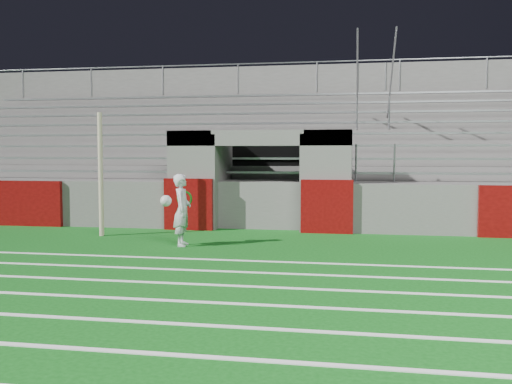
# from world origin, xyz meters

# --- Properties ---
(ground) EXTENTS (90.00, 90.00, 0.00)m
(ground) POSITION_xyz_m (0.00, 0.00, 0.00)
(ground) COLOR #0C4D12
(ground) RESTS_ON ground
(field_post) EXTENTS (0.12, 0.12, 2.99)m
(field_post) POSITION_xyz_m (-3.58, 1.56, 1.49)
(field_post) COLOR #C5B093
(field_post) RESTS_ON ground
(field_markings) EXTENTS (28.00, 8.09, 0.01)m
(field_markings) POSITION_xyz_m (0.00, -5.00, 0.01)
(field_markings) COLOR white
(field_markings) RESTS_ON ground
(stadium_structure) EXTENTS (26.00, 8.48, 5.42)m
(stadium_structure) POSITION_xyz_m (0.00, 7.97, 1.49)
(stadium_structure) COLOR #575553
(stadium_structure) RESTS_ON ground
(goalkeeper_with_ball) EXTENTS (0.68, 0.62, 1.56)m
(goalkeeper_with_ball) POSITION_xyz_m (-1.20, 0.47, 0.79)
(goalkeeper_with_ball) COLOR silver
(goalkeeper_with_ball) RESTS_ON ground
(hose_coil) EXTENTS (0.49, 0.14, 0.50)m
(hose_coil) POSITION_xyz_m (-1.89, 2.93, 0.81)
(hose_coil) COLOR #0D420F
(hose_coil) RESTS_ON ground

